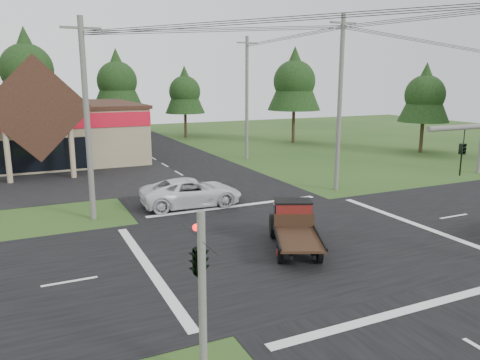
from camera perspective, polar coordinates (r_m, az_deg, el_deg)
ground at (r=21.92m, az=7.15°, el=-7.65°), size 120.00×120.00×0.00m
road_ns at (r=21.92m, az=7.15°, el=-7.63°), size 12.00×120.00×0.02m
road_ew at (r=21.92m, az=7.15°, el=-7.62°), size 120.00×12.00×0.02m
traffic_signal_corner at (r=11.37m, az=-5.04°, el=-7.84°), size 0.53×2.48×4.40m
utility_pole_nw at (r=25.65m, az=-18.16°, el=7.09°), size 2.00×0.30×10.50m
utility_pole_ne at (r=31.81m, az=12.06°, el=9.21°), size 2.00×0.30×11.50m
utility_pole_n at (r=43.80m, az=0.84°, el=10.03°), size 2.00×0.30×11.20m
tree_row_c at (r=58.41m, az=-24.58°, el=12.43°), size 7.28×7.28×13.13m
tree_row_d at (r=60.41m, az=-14.78°, el=11.79°), size 6.16×6.16×11.11m
tree_row_e at (r=60.49m, az=-6.76°, el=10.83°), size 5.04×5.04×9.09m
tree_side_ne at (r=55.61m, az=6.66°, el=12.10°), size 6.16×6.16×11.11m
tree_side_e_near at (r=51.29m, az=21.63°, el=9.83°), size 5.04×5.04×9.09m
antique_flatbed_truck at (r=20.70m, az=6.76°, el=-5.83°), size 3.74×5.28×2.07m
white_pickup at (r=27.90m, az=-5.95°, el=-1.49°), size 6.14×3.11×1.66m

